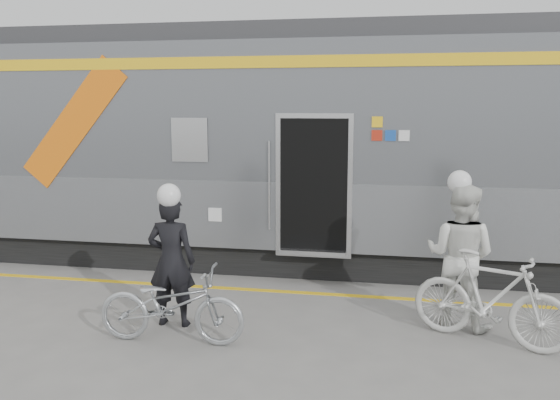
% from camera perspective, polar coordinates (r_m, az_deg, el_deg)
% --- Properties ---
extents(ground, '(90.00, 90.00, 0.00)m').
position_cam_1_polar(ground, '(7.11, -2.71, -14.09)').
color(ground, slate).
rests_on(ground, ground).
extents(train, '(24.00, 3.17, 4.10)m').
position_cam_1_polar(train, '(11.10, -7.01, 5.21)').
color(train, black).
rests_on(train, ground).
extents(safety_strip, '(24.00, 0.12, 0.01)m').
position_cam_1_polar(safety_strip, '(9.08, 0.50, -8.81)').
color(safety_strip, yellow).
rests_on(safety_strip, ground).
extents(man, '(0.63, 0.42, 1.68)m').
position_cam_1_polar(man, '(7.68, -10.40, -5.80)').
color(man, black).
rests_on(man, ground).
extents(bicycle_left, '(1.79, 0.68, 0.93)m').
position_cam_1_polar(bicycle_left, '(7.23, -10.40, -9.89)').
color(bicycle_left, '#A9ADB1').
rests_on(bicycle_left, ground).
extents(woman, '(1.10, 0.99, 1.83)m').
position_cam_1_polar(woman, '(7.86, 16.96, -5.14)').
color(woman, silver).
rests_on(woman, ground).
extents(bicycle_right, '(1.90, 1.22, 1.11)m').
position_cam_1_polar(bicycle_right, '(7.47, 19.58, -8.90)').
color(bicycle_right, beige).
rests_on(bicycle_right, ground).
extents(helmet_man, '(0.29, 0.29, 0.29)m').
position_cam_1_polar(helmet_man, '(7.49, -10.62, 1.53)').
color(helmet_man, white).
rests_on(helmet_man, man).
extents(helmet_woman, '(0.29, 0.29, 0.29)m').
position_cam_1_polar(helmet_woman, '(7.67, 17.32, 2.58)').
color(helmet_woman, white).
rests_on(helmet_woman, woman).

